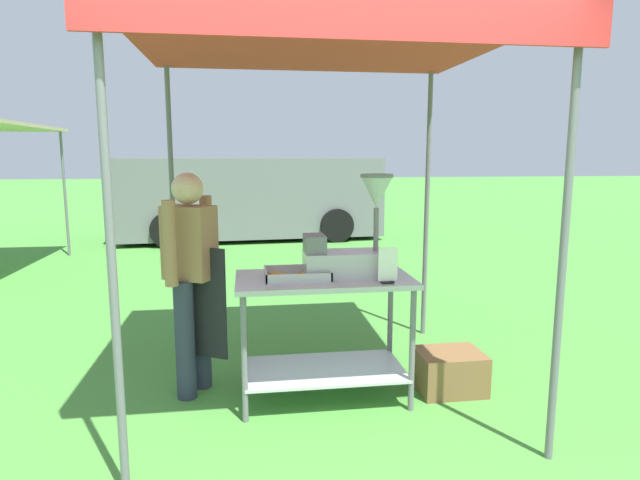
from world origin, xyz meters
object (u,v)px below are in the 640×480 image
object	(u,v)px
stall_canopy	(322,49)
menu_sign	(388,268)
vendor	(191,272)
supply_crate	(450,371)
donut_fryer	(350,244)
donut_tray	(297,276)
donut_cart	(324,313)
van_grey	(250,197)

from	to	relation	value
stall_canopy	menu_sign	size ratio (longest dim) A/B	10.64
vendor	supply_crate	bearing A→B (deg)	-7.45
donut_fryer	vendor	distance (m)	1.15
stall_canopy	vendor	distance (m)	1.79
donut_tray	vendor	bearing A→B (deg)	159.74
menu_sign	supply_crate	bearing A→B (deg)	21.78
donut_tray	donut_fryer	world-z (taller)	donut_fryer
donut_cart	vendor	xyz separation A→B (m)	(-0.92, 0.22, 0.27)
stall_canopy	donut_cart	size ratio (longest dim) A/B	2.08
donut_fryer	supply_crate	distance (m)	1.23
donut_cart	menu_sign	size ratio (longest dim) A/B	5.11
donut_tray	vendor	size ratio (longest dim) A/B	0.27
donut_cart	supply_crate	distance (m)	1.06
stall_canopy	donut_cart	bearing A→B (deg)	-90.00
donut_tray	supply_crate	world-z (taller)	donut_tray
menu_sign	supply_crate	xyz separation A→B (m)	(0.55, 0.22, -0.84)
stall_canopy	van_grey	size ratio (longest dim) A/B	0.47
donut_cart	supply_crate	xyz separation A→B (m)	(0.94, -0.02, -0.49)
donut_tray	stall_canopy	bearing A→B (deg)	37.37
stall_canopy	van_grey	bearing A→B (deg)	93.28
vendor	donut_fryer	bearing A→B (deg)	-12.29
donut_tray	supply_crate	size ratio (longest dim) A/B	0.93
donut_fryer	supply_crate	bearing A→B (deg)	-0.21
stall_canopy	donut_tray	size ratio (longest dim) A/B	5.75
donut_tray	vendor	world-z (taller)	vendor
vendor	menu_sign	bearing A→B (deg)	-19.40
donut_cart	vendor	bearing A→B (deg)	166.43
donut_cart	donut_tray	distance (m)	0.34
van_grey	vendor	bearing A→B (deg)	-93.72
stall_canopy	menu_sign	bearing A→B (deg)	-40.96
menu_sign	vendor	xyz separation A→B (m)	(-1.31, 0.46, -0.09)
supply_crate	vendor	bearing A→B (deg)	172.55
menu_sign	stall_canopy	bearing A→B (deg)	139.04
donut_fryer	menu_sign	size ratio (longest dim) A/B	2.98
donut_fryer	menu_sign	xyz separation A→B (m)	(0.21, -0.22, -0.13)
stall_canopy	menu_sign	distance (m)	1.53
donut_fryer	van_grey	distance (m)	7.77
supply_crate	van_grey	bearing A→B (deg)	100.07
vendor	supply_crate	xyz separation A→B (m)	(1.86, -0.24, -0.75)
donut_tray	supply_crate	distance (m)	1.36
menu_sign	supply_crate	distance (m)	1.03
stall_canopy	vendor	size ratio (longest dim) A/B	1.58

